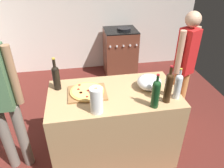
# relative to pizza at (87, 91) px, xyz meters

# --- Properties ---
(ground_plane) EXTENTS (4.35, 3.61, 0.02)m
(ground_plane) POSITION_rel_pizza_xyz_m (0.26, 0.90, -0.94)
(ground_plane) COLOR #511E19
(kitchen_wall_rear) EXTENTS (4.35, 0.10, 2.60)m
(kitchen_wall_rear) POSITION_rel_pizza_xyz_m (0.26, 2.46, 0.37)
(kitchen_wall_rear) COLOR beige
(kitchen_wall_rear) RESTS_ON ground_plane
(counter) EXTENTS (1.39, 0.75, 0.90)m
(counter) POSITION_rel_pizza_xyz_m (0.28, -0.03, -0.48)
(counter) COLOR tan
(counter) RESTS_ON ground_plane
(cutting_board) EXTENTS (0.40, 0.32, 0.02)m
(cutting_board) POSITION_rel_pizza_xyz_m (-0.00, 0.00, -0.02)
(cutting_board) COLOR olive
(cutting_board) RESTS_ON counter
(pizza) EXTENTS (0.36, 0.36, 0.03)m
(pizza) POSITION_rel_pizza_xyz_m (0.00, 0.00, 0.00)
(pizza) COLOR tan
(pizza) RESTS_ON cutting_board
(mixing_bowl) EXTENTS (0.26, 0.26, 0.16)m
(mixing_bowl) POSITION_rel_pizza_xyz_m (0.67, -0.01, 0.05)
(mixing_bowl) COLOR #B2B2B7
(mixing_bowl) RESTS_ON counter
(paper_towel_roll) EXTENTS (0.12, 0.12, 0.26)m
(paper_towel_roll) POSITION_rel_pizza_xyz_m (0.07, -0.31, 0.10)
(paper_towel_roll) COLOR white
(paper_towel_roll) RESTS_ON counter
(wine_bottle_green) EXTENTS (0.08, 0.08, 0.35)m
(wine_bottle_green) POSITION_rel_pizza_xyz_m (0.62, -0.33, 0.13)
(wine_bottle_green) COLOR #143819
(wine_bottle_green) RESTS_ON counter
(wine_bottle_dark) EXTENTS (0.07, 0.07, 0.40)m
(wine_bottle_dark) POSITION_rel_pizza_xyz_m (0.77, -0.27, 0.15)
(wine_bottle_dark) COLOR #331E0F
(wine_bottle_dark) RESTS_ON counter
(wine_bottle_clear) EXTENTS (0.08, 0.08, 0.37)m
(wine_bottle_clear) POSITION_rel_pizza_xyz_m (-0.31, 0.15, 0.12)
(wine_bottle_clear) COLOR black
(wine_bottle_clear) RESTS_ON counter
(wine_bottle_amber) EXTENTS (0.07, 0.07, 0.34)m
(wine_bottle_amber) POSITION_rel_pizza_xyz_m (0.89, -0.23, 0.12)
(wine_bottle_amber) COLOR silver
(wine_bottle_amber) RESTS_ON counter
(stove) EXTENTS (0.63, 0.59, 0.96)m
(stove) POSITION_rel_pizza_xyz_m (0.79, 2.06, -0.46)
(stove) COLOR brown
(stove) RESTS_ON ground_plane
(person_in_stripes) EXTENTS (0.40, 0.21, 1.72)m
(person_in_stripes) POSITION_rel_pizza_xyz_m (-0.83, -0.02, 0.07)
(person_in_stripes) COLOR slate
(person_in_stripes) RESTS_ON ground_plane
(person_in_red) EXTENTS (0.33, 0.26, 1.60)m
(person_in_red) POSITION_rel_pizza_xyz_m (1.32, 0.46, -0.02)
(person_in_red) COLOR #D88C4C
(person_in_red) RESTS_ON ground_plane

